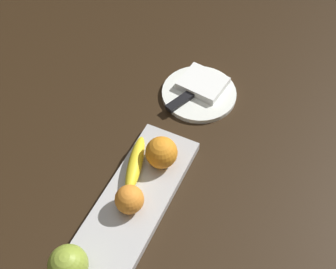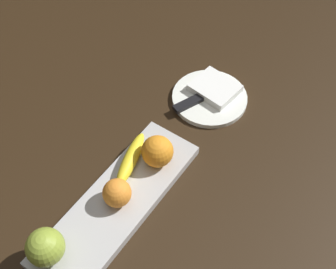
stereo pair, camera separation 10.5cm
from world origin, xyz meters
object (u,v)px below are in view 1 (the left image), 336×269
(dinner_plate, at_px, (199,94))
(knife, at_px, (185,98))
(orange_near_apple, at_px, (161,152))
(fruit_tray, at_px, (130,209))
(folded_napkin, at_px, (203,83))
(apple, at_px, (68,265))
(orange_near_banana, at_px, (129,199))
(banana, at_px, (135,164))

(dinner_plate, height_order, knife, knife)
(dinner_plate, bearing_deg, orange_near_apple, -177.48)
(fruit_tray, bearing_deg, folded_napkin, 0.00)
(apple, height_order, orange_near_banana, apple)
(apple, distance_m, knife, 0.53)
(banana, distance_m, orange_near_banana, 0.10)
(orange_near_banana, relative_size, folded_napkin, 0.55)
(fruit_tray, bearing_deg, orange_near_banana, -66.49)
(orange_near_banana, bearing_deg, folded_napkin, 0.20)
(folded_napkin, bearing_deg, orange_near_apple, -177.71)
(fruit_tray, xyz_separation_m, orange_near_apple, (0.14, -0.01, 0.05))
(dinner_plate, bearing_deg, orange_near_banana, -179.78)
(dinner_plate, bearing_deg, fruit_tray, 180.00)
(orange_near_banana, bearing_deg, orange_near_apple, -4.06)
(dinner_plate, relative_size, knife, 1.15)
(orange_near_apple, xyz_separation_m, knife, (0.21, 0.03, -0.04))
(fruit_tray, height_order, orange_near_banana, orange_near_banana)
(banana, distance_m, folded_napkin, 0.32)
(dinner_plate, height_order, folded_napkin, folded_napkin)
(fruit_tray, distance_m, knife, 0.35)
(banana, bearing_deg, folded_napkin, 157.19)
(dinner_plate, relative_size, folded_napkin, 1.73)
(folded_napkin, bearing_deg, dinner_plate, 180.00)
(banana, height_order, orange_near_banana, orange_near_banana)
(banana, distance_m, orange_near_apple, 0.07)
(apple, bearing_deg, orange_near_apple, -8.21)
(banana, bearing_deg, orange_near_banana, 5.17)
(orange_near_apple, bearing_deg, knife, 9.30)
(orange_near_apple, bearing_deg, folded_napkin, 2.29)
(orange_near_apple, relative_size, knife, 0.43)
(folded_napkin, xyz_separation_m, knife, (-0.07, 0.02, -0.01))
(folded_napkin, bearing_deg, knife, 160.54)
(banana, xyz_separation_m, orange_near_apple, (0.04, -0.05, 0.02))
(orange_near_banana, distance_m, folded_napkin, 0.42)
(folded_napkin, relative_size, knife, 0.66)
(fruit_tray, height_order, folded_napkin, folded_napkin)
(dinner_plate, distance_m, folded_napkin, 0.03)
(knife, bearing_deg, banana, -160.37)
(fruit_tray, height_order, apple, apple)
(fruit_tray, xyz_separation_m, folded_napkin, (0.42, 0.00, 0.01))
(knife, bearing_deg, orange_near_apple, -148.30)
(fruit_tray, distance_m, orange_near_banana, 0.04)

